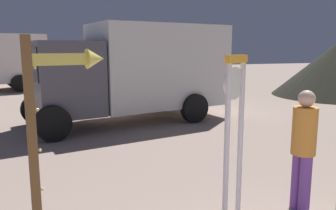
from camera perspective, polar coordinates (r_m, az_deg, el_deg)
name	(u,v)px	position (r m, az deg, el deg)	size (l,w,h in m)	color
standing_clock	(234,124)	(4.42, 11.01, -3.07)	(0.40, 0.27, 2.23)	silver
arrow_sign	(57,104)	(4.28, -18.21, 0.15)	(0.98, 0.38, 2.46)	brown
person_near_clock	(303,145)	(5.12, 21.78, -6.26)	(0.33, 0.33, 1.75)	#7543A0
box_truck_near	(138,69)	(10.74, -5.01, 6.01)	(6.54, 3.56, 3.02)	silver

